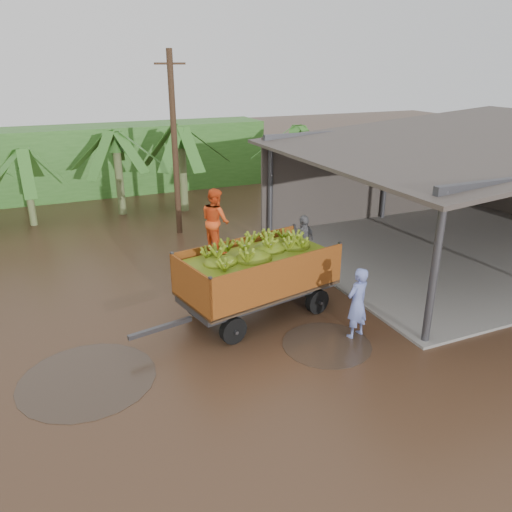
{
  "coord_description": "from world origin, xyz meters",
  "views": [
    {
      "loc": [
        -3.15,
        -12.19,
        6.72
      ],
      "look_at": [
        2.15,
        -0.06,
        1.58
      ],
      "focal_mm": 35.0,
      "sensor_mm": 36.0,
      "label": 1
    }
  ],
  "objects_px": {
    "man_blue": "(357,303)",
    "man_grey": "(304,243)",
    "utility_pole": "(175,145)",
    "banana_trailer": "(257,271)"
  },
  "relations": [
    {
      "from": "man_blue",
      "to": "man_grey",
      "type": "bearing_deg",
      "value": -117.6
    },
    {
      "from": "man_grey",
      "to": "utility_pole",
      "type": "height_order",
      "value": "utility_pole"
    },
    {
      "from": "man_blue",
      "to": "utility_pole",
      "type": "height_order",
      "value": "utility_pole"
    },
    {
      "from": "man_blue",
      "to": "utility_pole",
      "type": "xyz_separation_m",
      "value": [
        -1.91,
        10.23,
        2.71
      ]
    },
    {
      "from": "banana_trailer",
      "to": "utility_pole",
      "type": "distance_m",
      "value": 8.42
    },
    {
      "from": "man_blue",
      "to": "utility_pole",
      "type": "relative_size",
      "value": 0.27
    },
    {
      "from": "man_grey",
      "to": "banana_trailer",
      "type": "bearing_deg",
      "value": 9.05
    },
    {
      "from": "banana_trailer",
      "to": "man_blue",
      "type": "xyz_separation_m",
      "value": [
        1.88,
        -2.15,
        -0.37
      ]
    },
    {
      "from": "man_blue",
      "to": "utility_pole",
      "type": "bearing_deg",
      "value": -95.4
    },
    {
      "from": "banana_trailer",
      "to": "utility_pole",
      "type": "height_order",
      "value": "utility_pole"
    }
  ]
}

